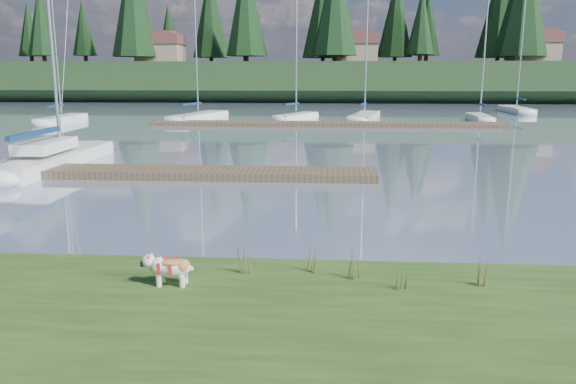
{
  "coord_description": "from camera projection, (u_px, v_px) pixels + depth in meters",
  "views": [
    {
      "loc": [
        2.1,
        -12.04,
        3.98
      ],
      "look_at": [
        1.3,
        -0.5,
        1.49
      ],
      "focal_mm": 35.0,
      "sensor_mm": 36.0,
      "label": 1
    }
  ],
  "objects": [
    {
      "name": "conifer_1",
      "position": [
        41.0,
        21.0,
        82.29
      ],
      "size": [
        4.4,
        4.4,
        11.3
      ],
      "color": "#382619",
      "rests_on": "ridge"
    },
    {
      "name": "dock_far",
      "position": [
        326.0,
        124.0,
        41.81
      ],
      "size": [
        26.0,
        2.2,
        0.3
      ],
      "primitive_type": "cube",
      "color": "#4C3D2C",
      "rests_on": "ground"
    },
    {
      "name": "weed_4",
      "position": [
        401.0,
        279.0,
        9.55
      ],
      "size": [
        0.17,
        0.14,
        0.41
      ],
      "color": "#475B23",
      "rests_on": "bank"
    },
    {
      "name": "dock_near",
      "position": [
        169.0,
        173.0,
        21.73
      ],
      "size": [
        16.0,
        2.0,
        0.3
      ],
      "primitive_type": "cube",
      "color": "#4C3D2C",
      "rests_on": "ground"
    },
    {
      "name": "sailboat_bg_4",
      "position": [
        478.0,
        117.0,
        45.85
      ],
      "size": [
        1.66,
        6.47,
        9.63
      ],
      "rotation": [
        0.0,
        0.0,
        1.51
      ],
      "color": "white",
      "rests_on": "ground"
    },
    {
      "name": "conifer_2",
      "position": [
        133.0,
        1.0,
        77.88
      ],
      "size": [
        6.6,
        6.6,
        16.05
      ],
      "color": "#382619",
      "rests_on": "ridge"
    },
    {
      "name": "sailboat_bg_5",
      "position": [
        514.0,
        109.0,
        55.87
      ],
      "size": [
        1.91,
        8.4,
        11.89
      ],
      "rotation": [
        0.0,
        0.0,
        1.54
      ],
      "color": "white",
      "rests_on": "ground"
    },
    {
      "name": "house_2",
      "position": [
        533.0,
        47.0,
        76.46
      ],
      "size": [
        6.3,
        5.3,
        4.65
      ],
      "color": "gray",
      "rests_on": "ridge"
    },
    {
      "name": "ridge",
      "position": [
        313.0,
        82.0,
        83.39
      ],
      "size": [
        200.0,
        20.0,
        5.0
      ],
      "primitive_type": "cube",
      "color": "black",
      "rests_on": "ground"
    },
    {
      "name": "sailboat_bg_1",
      "position": [
        203.0,
        115.0,
        47.7
      ],
      "size": [
        4.01,
        9.11,
        13.25
      ],
      "rotation": [
        0.0,
        0.0,
        1.31
      ],
      "color": "white",
      "rests_on": "ground"
    },
    {
      "name": "weed_2",
      "position": [
        354.0,
        265.0,
        9.97
      ],
      "size": [
        0.17,
        0.14,
        0.64
      ],
      "color": "#475B23",
      "rests_on": "bank"
    },
    {
      "name": "sailboat_main",
      "position": [
        60.0,
        154.0,
        24.7
      ],
      "size": [
        2.01,
        9.91,
        14.13
      ],
      "rotation": [
        0.0,
        0.0,
        1.57
      ],
      "color": "white",
      "rests_on": "ground"
    },
    {
      "name": "house_0",
      "position": [
        161.0,
        48.0,
        80.94
      ],
      "size": [
        6.3,
        5.3,
        4.65
      ],
      "color": "gray",
      "rests_on": "ridge"
    },
    {
      "name": "sailboat_bg_3",
      "position": [
        366.0,
        116.0,
        47.44
      ],
      "size": [
        3.38,
        8.6,
        12.35
      ],
      "rotation": [
        0.0,
        0.0,
        1.36
      ],
      "color": "white",
      "rests_on": "ground"
    },
    {
      "name": "conifer_5",
      "position": [
        422.0,
        21.0,
        77.7
      ],
      "size": [
        3.96,
        3.96,
        10.35
      ],
      "color": "#382619",
      "rests_on": "ridge"
    },
    {
      "name": "conifer_4",
      "position": [
        335.0,
        1.0,
        74.14
      ],
      "size": [
        6.16,
        6.16,
        15.1
      ],
      "color": "#382619",
      "rests_on": "ridge"
    },
    {
      "name": "weed_3",
      "position": [
        164.0,
        266.0,
        10.1
      ],
      "size": [
        0.17,
        0.14,
        0.47
      ],
      "color": "#475B23",
      "rests_on": "bank"
    },
    {
      "name": "sailboat_bg_2",
      "position": [
        299.0,
        116.0,
        47.03
      ],
      "size": [
        3.9,
        6.31,
        9.78
      ],
      "rotation": [
        0.0,
        0.0,
        1.12
      ],
      "color": "white",
      "rests_on": "ground"
    },
    {
      "name": "weed_0",
      "position": [
        244.0,
        260.0,
        10.22
      ],
      "size": [
        0.17,
        0.14,
        0.66
      ],
      "color": "#475B23",
      "rests_on": "bank"
    },
    {
      "name": "house_1",
      "position": [
        355.0,
        48.0,
        80.02
      ],
      "size": [
        6.3,
        5.3,
        4.65
      ],
      "color": "gray",
      "rests_on": "ridge"
    },
    {
      "name": "ground",
      "position": [
        299.0,
        126.0,
        41.98
      ],
      "size": [
        200.0,
        200.0,
        0.0
      ],
      "primitive_type": "plane",
      "color": "#7B8CA5",
      "rests_on": "ground"
    },
    {
      "name": "weed_5",
      "position": [
        483.0,
        273.0,
        9.64
      ],
      "size": [
        0.17,
        0.14,
        0.57
      ],
      "color": "#475B23",
      "rests_on": "bank"
    },
    {
      "name": "weed_1",
      "position": [
        312.0,
        259.0,
        10.34
      ],
      "size": [
        0.17,
        0.14,
        0.59
      ],
      "color": "#475B23",
      "rests_on": "bank"
    },
    {
      "name": "conifer_3",
      "position": [
        245.0,
        17.0,
        81.15
      ],
      "size": [
        4.84,
        4.84,
        12.25
      ],
      "color": "#382619",
      "rests_on": "ridge"
    },
    {
      "name": "sailboat_bg_0",
      "position": [
        65.0,
        118.0,
        44.72
      ],
      "size": [
        1.6,
        7.47,
        10.86
      ],
      "rotation": [
        0.0,
        0.0,
        1.59
      ],
      "color": "white",
      "rests_on": "ground"
    },
    {
      "name": "mud_lip",
      "position": [
        219.0,
        273.0,
        11.14
      ],
      "size": [
        60.0,
        0.5,
        0.14
      ],
      "primitive_type": "cube",
      "color": "#33281C",
      "rests_on": "ground"
    },
    {
      "name": "bulldog",
      "position": [
        170.0,
        266.0,
        9.69
      ],
      "size": [
        0.89,
        0.4,
        0.54
      ],
      "rotation": [
        0.0,
        0.0,
        3.12
      ],
      "color": "silver",
      "rests_on": "bank"
    }
  ]
}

